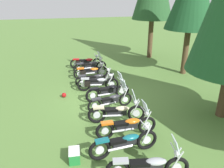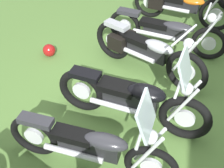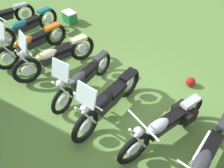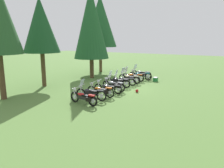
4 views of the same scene
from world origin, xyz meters
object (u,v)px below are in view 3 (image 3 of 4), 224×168
at_px(motorcycle_7, 55,56).
at_px(picnic_cooler, 70,17).
at_px(motorcycle_9, 26,26).
at_px(motorcycle_4, 166,125).
at_px(motorcycle_5, 108,100).
at_px(dropped_helmet, 191,82).
at_px(motorcycle_6, 83,78).
at_px(motorcycle_3, 205,157).
at_px(motorcycle_8, 31,43).

distance_m(motorcycle_7, picnic_cooler, 2.72).
bearing_deg(motorcycle_7, motorcycle_9, -89.34).
height_order(motorcycle_4, motorcycle_5, motorcycle_5).
distance_m(motorcycle_9, dropped_helmet, 5.25).
xyz_separation_m(motorcycle_4, motorcycle_6, (2.19, 0.25, -0.01)).
bearing_deg(motorcycle_7, motorcycle_3, 101.52).
distance_m(motorcycle_5, picnic_cooler, 4.52).
distance_m(motorcycle_4, picnic_cooler, 5.53).
distance_m(motorcycle_7, motorcycle_8, 1.03).
xyz_separation_m(motorcycle_6, picnic_cooler, (3.07, -1.95, -0.25)).
height_order(motorcycle_4, motorcycle_7, motorcycle_7).
xyz_separation_m(motorcycle_4, motorcycle_7, (3.36, 0.23, 0.02)).
height_order(motorcycle_3, motorcycle_9, motorcycle_9).
bearing_deg(motorcycle_8, picnic_cooler, -156.88).
distance_m(motorcycle_4, motorcycle_7, 3.37).
bearing_deg(motorcycle_5, motorcycle_9, -102.38).
bearing_deg(motorcycle_8, dropped_helmet, 117.92).
xyz_separation_m(motorcycle_6, motorcycle_7, (1.17, -0.02, 0.03)).
bearing_deg(motorcycle_8, motorcycle_6, 91.71).
bearing_deg(motorcycle_5, motorcycle_6, -102.03).
height_order(motorcycle_9, dropped_helmet, motorcycle_9).
bearing_deg(motorcycle_5, picnic_cooler, -123.56).
bearing_deg(motorcycle_9, motorcycle_6, 79.48).
relative_size(motorcycle_6, picnic_cooler, 4.25).
relative_size(motorcycle_7, dropped_helmet, 9.81).
distance_m(motorcycle_8, picnic_cooler, 2.22).
distance_m(motorcycle_3, motorcycle_9, 6.20).
bearing_deg(dropped_helmet, motorcycle_9, 19.35).
bearing_deg(motorcycle_9, motorcycle_4, 84.55).
bearing_deg(dropped_helmet, motorcycle_4, 102.27).
height_order(motorcycle_3, dropped_helmet, motorcycle_3).
bearing_deg(motorcycle_9, motorcycle_8, 62.78).
bearing_deg(picnic_cooler, motorcycle_8, 113.29).
relative_size(motorcycle_4, dropped_helmet, 9.27).
bearing_deg(motorcycle_6, motorcycle_7, -101.90).
height_order(motorcycle_3, picnic_cooler, motorcycle_3).
relative_size(motorcycle_7, picnic_cooler, 4.60).
bearing_deg(picnic_cooler, dropped_helmet, -178.76).
height_order(motorcycle_5, picnic_cooler, motorcycle_5).
xyz_separation_m(motorcycle_7, dropped_helmet, (-2.97, -2.03, -0.36)).
bearing_deg(motorcycle_6, motorcycle_5, 73.88).
xyz_separation_m(motorcycle_3, motorcycle_8, (5.24, 0.26, 0.04)).
height_order(motorcycle_9, picnic_cooler, motorcycle_9).
distance_m(motorcycle_4, motorcycle_8, 4.39).
xyz_separation_m(motorcycle_3, motorcycle_7, (4.22, 0.17, 0.06)).
relative_size(motorcycle_3, motorcycle_8, 1.00).
bearing_deg(motorcycle_7, dropped_helmet, 133.68).
bearing_deg(motorcycle_7, motorcycle_8, -75.37).
height_order(motorcycle_5, motorcycle_6, motorcycle_5).
bearing_deg(picnic_cooler, motorcycle_7, 134.51).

